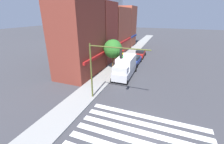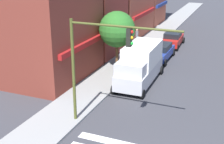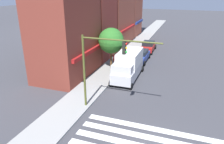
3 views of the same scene
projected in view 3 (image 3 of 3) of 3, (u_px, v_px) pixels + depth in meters
sidewalk_left at (48, 129)px, 15.73m from camera, size 120.00×3.00×0.15m
storefront_row at (104, 15)px, 33.55m from camera, size 31.95×5.30×13.10m
traffic_signal at (101, 60)px, 16.86m from camera, size 0.32×6.19×6.24m
box_truck_silver at (128, 65)px, 24.28m from camera, size 6.24×2.42×3.04m
sedan_blue at (141, 55)px, 30.26m from camera, size 4.43×2.02×1.59m
sedan_red at (148, 46)px, 35.02m from camera, size 4.45×2.02×1.59m
pedestrian_grey_coat at (123, 45)px, 34.84m from camera, size 0.32×0.32×1.77m
pedestrian_red_jacket at (114, 60)px, 27.51m from camera, size 0.32×0.32×1.77m
street_tree at (111, 41)px, 26.30m from camera, size 3.08×3.08×5.04m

